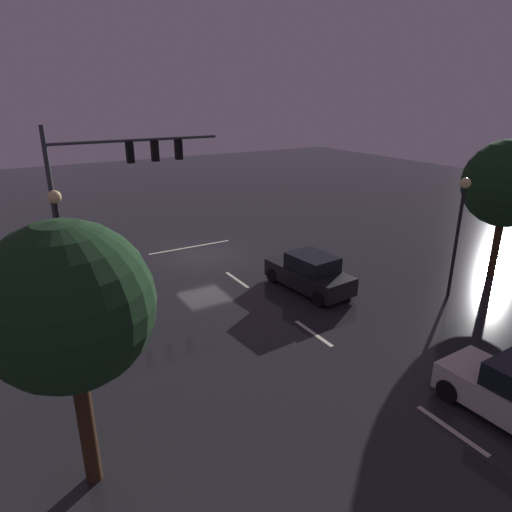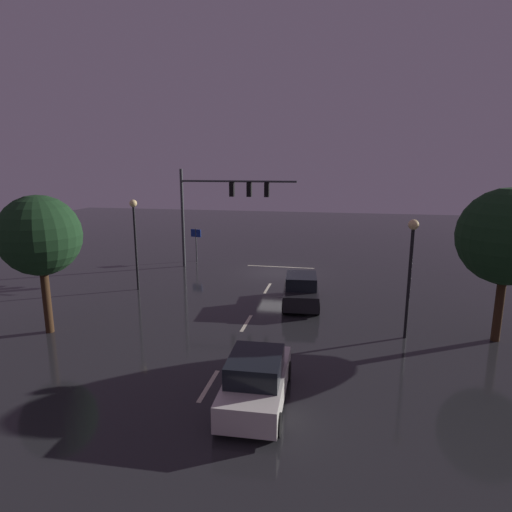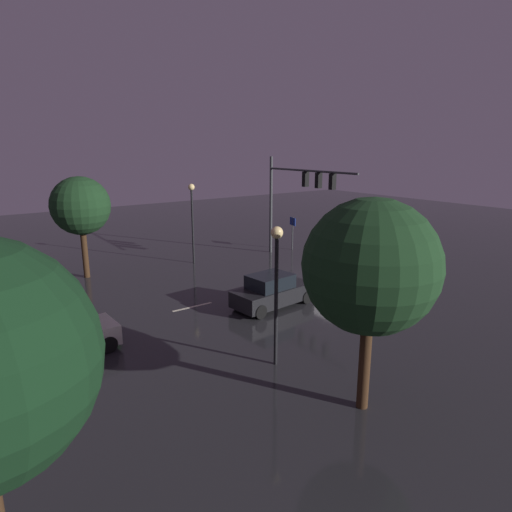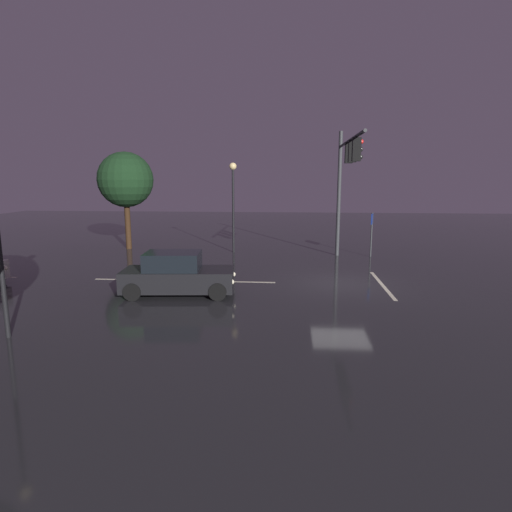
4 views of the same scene
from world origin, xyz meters
The scene contains 13 objects.
ground_plane centered at (0.00, 0.00, 0.00)m, with size 80.00×80.00×0.00m, color #232326.
traffic_signal_assembly centered at (4.12, -0.53, 5.04)m, with size 8.44×0.47×7.17m.
lane_dash_far centered at (0.00, 4.00, 0.00)m, with size 2.20×0.16×0.01m, color beige.
lane_dash_mid centered at (0.00, 10.00, 0.00)m, with size 2.20×0.16×0.01m, color beige.
lane_dash_near centered at (0.00, 16.00, 0.00)m, with size 2.20×0.16×0.01m, color beige.
stop_bar centered at (0.00, -1.71, 0.00)m, with size 5.00×0.16×0.01m, color beige.
car_approaching centered at (-2.30, 6.67, 0.80)m, with size 2.24×4.49×1.70m.
car_distant centered at (-1.82, 16.75, 0.80)m, with size 2.02×4.42×1.70m.
street_lamp_left_kerb centered at (-7.21, 10.35, 3.64)m, with size 0.44×0.44×5.23m.
street_lamp_right_kerb centered at (7.69, 5.78, 3.78)m, with size 0.44×0.44×5.46m.
route_sign centered at (6.79, -2.42, 1.86)m, with size 0.89×0.28×2.58m.
tree_right_near centered at (8.53, 12.80, 4.42)m, with size 3.50×3.50×6.20m.
tree_left_far centered at (-11.00, 9.90, 4.54)m, with size 4.02×4.02×6.57m.
Camera 2 is at (-4.19, 28.73, 7.42)m, focal length 29.71 mm.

